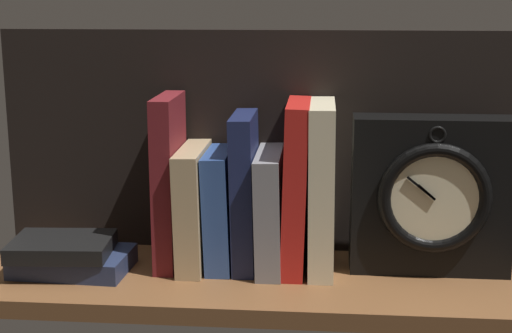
{
  "coord_description": "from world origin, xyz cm",
  "views": [
    {
      "loc": [
        9.52,
        -100.94,
        38.95
      ],
      "look_at": [
        0.26,
        3.87,
        14.93
      ],
      "focal_mm": 52.85,
      "sensor_mm": 36.0,
      "label": 1
    }
  ],
  "objects": [
    {
      "name": "back_panel",
      "position": [
        0.0,
        11.96,
        16.96
      ],
      "size": [
        78.96,
        1.2,
        33.92
      ],
      "primitive_type": "cube",
      "color": "black",
      "rests_on": "ground_plane"
    },
    {
      "name": "book_maroon_dawkins",
      "position": [
        -12.42,
        3.87,
        12.49
      ],
      "size": [
        2.97,
        12.6,
        24.98
      ],
      "primitive_type": "cube",
      "rotation": [
        0.0,
        -0.0,
        0.0
      ],
      "color": "maroon",
      "rests_on": "ground_plane"
    },
    {
      "name": "framed_clock",
      "position": [
        25.17,
        3.56,
        11.29
      ],
      "size": [
        22.43,
        7.7,
        22.43
      ],
      "color": "black",
      "rests_on": "ground_plane"
    },
    {
      "name": "book_navy_bierce",
      "position": [
        -1.33,
        3.87,
        11.22
      ],
      "size": [
        3.64,
        12.5,
        22.51
      ],
      "primitive_type": "cube",
      "rotation": [
        0.0,
        -0.02,
        0.0
      ],
      "color": "#192147",
      "rests_on": "ground_plane"
    },
    {
      "name": "book_red_requiem",
      "position": [
        6.01,
        3.87,
        12.15
      ],
      "size": [
        3.78,
        14.37,
        24.37
      ],
      "primitive_type": "cube",
      "rotation": [
        0.0,
        0.02,
        0.0
      ],
      "color": "red",
      "rests_on": "ground_plane"
    },
    {
      "name": "book_gray_chess",
      "position": [
        2.32,
        3.87,
        8.51
      ],
      "size": [
        4.01,
        14.98,
        17.1
      ],
      "primitive_type": "cube",
      "rotation": [
        0.0,
        -0.03,
        0.0
      ],
      "color": "gray",
      "rests_on": "ground_plane"
    },
    {
      "name": "book_tan_shortstories",
      "position": [
        -8.86,
        3.87,
        8.71
      ],
      "size": [
        3.92,
        14.75,
        17.49
      ],
      "primitive_type": "cube",
      "rotation": [
        0.0,
        -0.02,
        0.0
      ],
      "color": "tan",
      "rests_on": "ground_plane"
    },
    {
      "name": "book_blue_modern",
      "position": [
        -4.97,
        3.87,
        8.52
      ],
      "size": [
        4.12,
        12.55,
        17.15
      ],
      "primitive_type": "cube",
      "rotation": [
        0.0,
        -0.03,
        0.0
      ],
      "color": "#2D4C8E",
      "rests_on": "ground_plane"
    },
    {
      "name": "ground_plane",
      "position": [
        0.0,
        0.0,
        -1.25
      ],
      "size": [
        78.96,
        25.13,
        2.5
      ],
      "primitive_type": "cube",
      "color": "brown"
    },
    {
      "name": "book_cream_twain",
      "position": [
        9.68,
        3.87,
        12.1
      ],
      "size": [
        3.76,
        14.54,
        24.23
      ],
      "primitive_type": "cube",
      "rotation": [
        0.0,
        -0.01,
        0.0
      ],
      "color": "beige",
      "rests_on": "ground_plane"
    },
    {
      "name": "book_stack_side",
      "position": [
        -26.35,
        -1.18,
        2.45
      ],
      "size": [
        16.82,
        12.31,
        5.08
      ],
      "color": "#232D4C",
      "rests_on": "ground_plane"
    }
  ]
}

